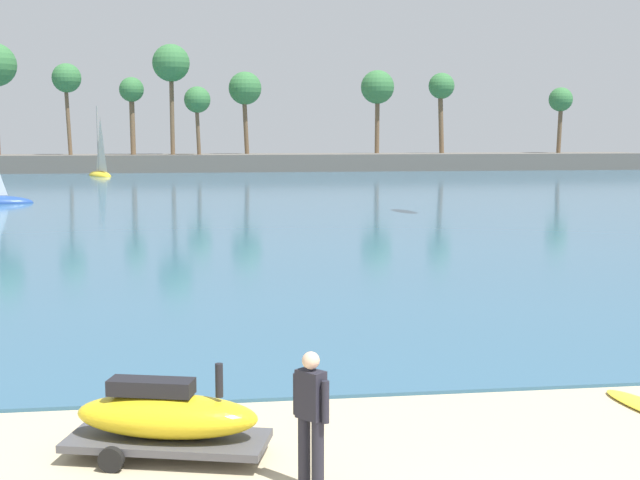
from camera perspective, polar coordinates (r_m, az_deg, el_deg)
sea at (r=71.50m, az=-5.72°, el=3.84°), size 220.00×116.45×0.06m
palm_headland at (r=89.55m, az=-8.99°, el=6.94°), size 88.62×6.46×13.53m
watercraft_on_trailer at (r=11.59m, az=-10.13°, el=-11.54°), size 2.77×1.65×1.28m
person_rigging_by_gear at (r=10.37m, az=-0.60°, el=-11.50°), size 0.38×0.44×1.67m
sailboat_toward_headland at (r=82.08m, az=-14.30°, el=4.54°), size 3.25×4.89×6.85m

